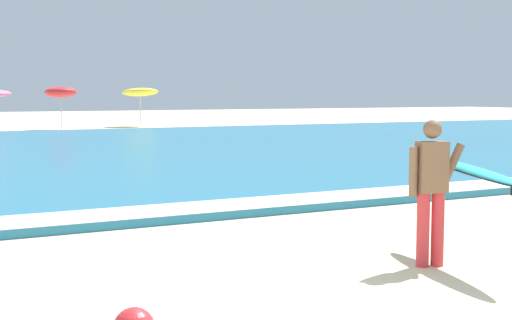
{
  "coord_description": "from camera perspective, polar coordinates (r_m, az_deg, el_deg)",
  "views": [
    {
      "loc": [
        -3.43,
        -5.17,
        2.03
      ],
      "look_at": [
        1.26,
        3.71,
        1.1
      ],
      "focal_mm": 50.25,
      "sensor_mm": 36.0,
      "label": 1
    }
  ],
  "objects": [
    {
      "name": "sea",
      "position": [
        24.62,
        -19.74,
        0.4
      ],
      "size": [
        120.0,
        28.0,
        0.14
      ],
      "primitive_type": "cube",
      "color": "teal",
      "rests_on": "ground"
    },
    {
      "name": "beach_umbrella_3",
      "position": [
        42.32,
        -15.29,
        5.23
      ],
      "size": [
        1.79,
        1.84,
        2.51
      ],
      "color": "beige",
      "rests_on": "ground"
    },
    {
      "name": "surfer_with_board",
      "position": [
        8.72,
        15.19,
        -1.49
      ],
      "size": [
        1.22,
        2.36,
        1.73
      ],
      "color": "red",
      "rests_on": "ground"
    },
    {
      "name": "surf_foam",
      "position": [
        11.58,
        -10.26,
        -4.16
      ],
      "size": [
        120.0,
        1.19,
        0.01
      ],
      "primitive_type": "cube",
      "color": "white",
      "rests_on": "sea"
    },
    {
      "name": "beach_umbrella_4",
      "position": [
        45.33,
        -9.2,
        5.35
      ],
      "size": [
        2.24,
        2.28,
        2.49
      ],
      "color": "beige",
      "rests_on": "ground"
    }
  ]
}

